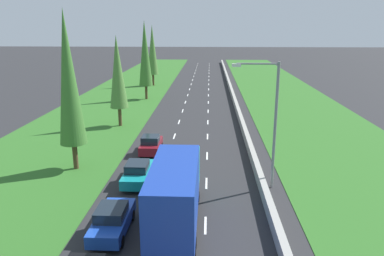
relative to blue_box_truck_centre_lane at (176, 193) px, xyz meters
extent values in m
plane|color=#28282B|center=(-0.08, 39.36, -2.18)|extent=(300.00, 300.00, 0.00)
cube|color=#2D6623|center=(-12.73, 39.36, -2.16)|extent=(14.00, 140.00, 0.04)
cube|color=#2D6623|center=(14.27, 39.36, -2.16)|extent=(14.00, 140.00, 0.04)
cube|color=#9E9B93|center=(5.62, 39.36, -1.76)|extent=(0.44, 120.00, 0.85)
cube|color=white|center=(-1.83, 0.36, -2.18)|extent=(0.14, 2.00, 0.01)
cube|color=white|center=(-1.83, 6.36, -2.18)|extent=(0.14, 2.00, 0.01)
cube|color=white|center=(-1.83, 12.36, -2.18)|extent=(0.14, 2.00, 0.01)
cube|color=white|center=(-1.83, 18.36, -2.18)|extent=(0.14, 2.00, 0.01)
cube|color=white|center=(-1.83, 24.36, -2.18)|extent=(0.14, 2.00, 0.01)
cube|color=white|center=(-1.83, 30.36, -2.18)|extent=(0.14, 2.00, 0.01)
cube|color=white|center=(-1.83, 36.36, -2.18)|extent=(0.14, 2.00, 0.01)
cube|color=white|center=(-1.83, 42.36, -2.18)|extent=(0.14, 2.00, 0.01)
cube|color=white|center=(-1.83, 48.36, -2.18)|extent=(0.14, 2.00, 0.01)
cube|color=white|center=(-1.83, 54.36, -2.18)|extent=(0.14, 2.00, 0.01)
cube|color=white|center=(-1.83, 60.36, -2.18)|extent=(0.14, 2.00, 0.01)
cube|color=white|center=(-1.83, 66.36, -2.18)|extent=(0.14, 2.00, 0.01)
cube|color=white|center=(-1.83, 72.36, -2.18)|extent=(0.14, 2.00, 0.01)
cube|color=white|center=(-1.83, 78.36, -2.18)|extent=(0.14, 2.00, 0.01)
cube|color=white|center=(-1.83, 84.36, -2.18)|extent=(0.14, 2.00, 0.01)
cube|color=white|center=(-1.83, 90.36, -2.18)|extent=(0.14, 2.00, 0.01)
cube|color=white|center=(-1.83, 96.36, -2.18)|extent=(0.14, 2.00, 0.01)
cube|color=white|center=(1.67, 0.36, -2.18)|extent=(0.14, 2.00, 0.01)
cube|color=white|center=(1.67, 6.36, -2.18)|extent=(0.14, 2.00, 0.01)
cube|color=white|center=(1.67, 12.36, -2.18)|extent=(0.14, 2.00, 0.01)
cube|color=white|center=(1.67, 18.36, -2.18)|extent=(0.14, 2.00, 0.01)
cube|color=white|center=(1.67, 24.36, -2.18)|extent=(0.14, 2.00, 0.01)
cube|color=white|center=(1.67, 30.36, -2.18)|extent=(0.14, 2.00, 0.01)
cube|color=white|center=(1.67, 36.36, -2.18)|extent=(0.14, 2.00, 0.01)
cube|color=white|center=(1.67, 42.36, -2.18)|extent=(0.14, 2.00, 0.01)
cube|color=white|center=(1.67, 48.36, -2.18)|extent=(0.14, 2.00, 0.01)
cube|color=white|center=(1.67, 54.36, -2.18)|extent=(0.14, 2.00, 0.01)
cube|color=white|center=(1.67, 60.36, -2.18)|extent=(0.14, 2.00, 0.01)
cube|color=white|center=(1.67, 66.36, -2.18)|extent=(0.14, 2.00, 0.01)
cube|color=white|center=(1.67, 72.36, -2.18)|extent=(0.14, 2.00, 0.01)
cube|color=white|center=(1.67, 78.36, -2.18)|extent=(0.14, 2.00, 0.01)
cube|color=white|center=(1.67, 84.36, -2.18)|extent=(0.14, 2.00, 0.01)
cube|color=white|center=(1.67, 90.36, -2.18)|extent=(0.14, 2.00, 0.01)
cube|color=white|center=(1.67, 96.36, -2.18)|extent=(0.14, 2.00, 0.01)
cube|color=black|center=(0.00, 0.20, -1.58)|extent=(2.20, 9.40, 0.56)
cube|color=teal|center=(0.00, 3.80, -0.05)|extent=(2.40, 2.20, 2.50)
cube|color=#19389E|center=(0.00, -0.90, 0.35)|extent=(2.44, 7.20, 3.30)
cylinder|color=black|center=(-1.12, 3.50, -1.86)|extent=(0.22, 0.64, 0.64)
cylinder|color=black|center=(1.12, 3.50, -1.86)|extent=(0.22, 0.64, 0.64)
cylinder|color=black|center=(-1.12, -1.98, -1.86)|extent=(0.22, 0.64, 0.64)
cylinder|color=black|center=(1.12, -1.98, -1.86)|extent=(0.22, 0.64, 0.64)
cylinder|color=black|center=(-1.12, -3.06, -1.86)|extent=(0.22, 0.64, 0.64)
cylinder|color=black|center=(1.12, -3.06, -1.86)|extent=(0.22, 0.64, 0.64)
cube|color=#1E47B7|center=(-3.53, -0.64, -1.50)|extent=(1.76, 4.50, 0.72)
cube|color=#19232D|center=(-3.53, -0.79, -0.84)|extent=(1.56, 1.90, 0.60)
cylinder|color=black|center=(-4.33, 0.75, -1.86)|extent=(0.22, 0.64, 0.64)
cylinder|color=black|center=(-2.73, 0.75, -1.86)|extent=(0.22, 0.64, 0.64)
cylinder|color=black|center=(-4.33, -2.04, -1.86)|extent=(0.22, 0.64, 0.64)
cylinder|color=black|center=(-2.73, -2.04, -1.86)|extent=(0.22, 0.64, 0.64)
cube|color=teal|center=(-3.41, 6.26, -1.50)|extent=(1.76, 4.50, 0.72)
cube|color=#19232D|center=(-3.41, 6.11, -0.84)|extent=(1.56, 1.90, 0.60)
cylinder|color=black|center=(-4.21, 7.66, -1.86)|extent=(0.22, 0.64, 0.64)
cylinder|color=black|center=(-2.61, 7.66, -1.86)|extent=(0.22, 0.64, 0.64)
cylinder|color=black|center=(-4.21, 4.87, -1.86)|extent=(0.22, 0.64, 0.64)
cylinder|color=black|center=(-2.61, 4.87, -1.86)|extent=(0.22, 0.64, 0.64)
cube|color=maroon|center=(-3.45, 12.91, -1.48)|extent=(1.68, 3.90, 0.76)
cube|color=#19232D|center=(-3.45, 12.61, -0.78)|extent=(1.52, 1.60, 0.64)
cylinder|color=black|center=(-4.21, 14.12, -1.86)|extent=(0.22, 0.64, 0.64)
cylinder|color=black|center=(-2.69, 14.12, -1.86)|extent=(0.22, 0.64, 0.64)
cylinder|color=black|center=(-4.21, 11.70, -1.86)|extent=(0.22, 0.64, 0.64)
cylinder|color=black|center=(-2.69, 11.70, -1.86)|extent=(0.22, 0.64, 0.64)
cylinder|color=#4C3823|center=(-8.98, 8.76, -1.08)|extent=(0.40, 0.40, 2.20)
cone|color=#3D752D|center=(-8.98, 8.76, 5.22)|extent=(2.12, 2.12, 10.41)
cylinder|color=#4C3823|center=(-8.51, 22.22, -1.08)|extent=(0.39, 0.39, 2.20)
cone|color=#4C7F38|center=(-8.51, 22.22, 4.09)|extent=(2.06, 2.06, 8.15)
cylinder|color=#4C3823|center=(-8.17, 38.51, -1.08)|extent=(0.40, 0.40, 2.20)
cone|color=#3D752D|center=(-8.17, 38.51, 4.98)|extent=(2.10, 2.10, 9.94)
cylinder|color=#4C3823|center=(-9.12, 52.37, -1.08)|extent=(0.40, 0.40, 2.20)
cone|color=#4C7F38|center=(-9.12, 52.37, 4.66)|extent=(2.09, 2.09, 9.30)
cylinder|color=gray|center=(6.38, 5.88, 2.32)|extent=(0.20, 0.20, 9.00)
cylinder|color=gray|center=(4.98, 5.88, 6.67)|extent=(2.80, 0.12, 0.12)
cube|color=silver|center=(3.58, 5.88, 6.57)|extent=(0.60, 0.28, 0.20)
camera|label=1|loc=(1.80, -19.01, 9.10)|focal=34.65mm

